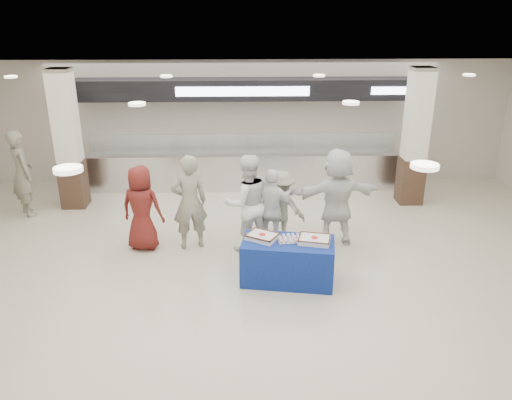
{
  "coord_description": "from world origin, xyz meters",
  "views": [
    {
      "loc": [
        -0.06,
        -7.0,
        4.43
      ],
      "look_at": [
        0.21,
        1.6,
        1.09
      ],
      "focal_mm": 35.0,
      "sensor_mm": 36.0,
      "label": 1
    }
  ],
  "objects_px": {
    "sheet_cake_left": "(262,236)",
    "cupcake_tray": "(290,239)",
    "display_table": "(288,261)",
    "soldier_b": "(281,207)",
    "sheet_cake_right": "(314,239)",
    "chef_tall": "(247,203)",
    "civilian_maroon": "(142,208)",
    "civilian_white": "(337,197)",
    "soldier_a": "(190,202)",
    "soldier_bg": "(22,173)",
    "chef_short": "(272,211)"
  },
  "relations": [
    {
      "from": "soldier_b",
      "to": "sheet_cake_right",
      "type": "bearing_deg",
      "value": 122.86
    },
    {
      "from": "civilian_white",
      "to": "soldier_bg",
      "type": "relative_size",
      "value": 1.0
    },
    {
      "from": "soldier_b",
      "to": "civilian_white",
      "type": "bearing_deg",
      "value": -168.51
    },
    {
      "from": "sheet_cake_left",
      "to": "cupcake_tray",
      "type": "height_order",
      "value": "sheet_cake_left"
    },
    {
      "from": "soldier_a",
      "to": "chef_tall",
      "type": "relative_size",
      "value": 0.98
    },
    {
      "from": "display_table",
      "to": "civilian_maroon",
      "type": "bearing_deg",
      "value": 162.69
    },
    {
      "from": "chef_short",
      "to": "display_table",
      "type": "bearing_deg",
      "value": 116.04
    },
    {
      "from": "display_table",
      "to": "civilian_white",
      "type": "relative_size",
      "value": 0.79
    },
    {
      "from": "cupcake_tray",
      "to": "soldier_b",
      "type": "xyz_separation_m",
      "value": [
        -0.02,
        1.53,
        -0.04
      ]
    },
    {
      "from": "display_table",
      "to": "soldier_b",
      "type": "xyz_separation_m",
      "value": [
        0.0,
        1.57,
        0.37
      ]
    },
    {
      "from": "soldier_bg",
      "to": "chef_short",
      "type": "bearing_deg",
      "value": -148.86
    },
    {
      "from": "sheet_cake_left",
      "to": "cupcake_tray",
      "type": "relative_size",
      "value": 1.44
    },
    {
      "from": "chef_tall",
      "to": "display_table",
      "type": "bearing_deg",
      "value": 101.21
    },
    {
      "from": "civilian_white",
      "to": "soldier_bg",
      "type": "bearing_deg",
      "value": -22.12
    },
    {
      "from": "civilian_maroon",
      "to": "chef_tall",
      "type": "bearing_deg",
      "value": -169.27
    },
    {
      "from": "chef_short",
      "to": "soldier_b",
      "type": "relative_size",
      "value": 1.1
    },
    {
      "from": "sheet_cake_right",
      "to": "chef_tall",
      "type": "xyz_separation_m",
      "value": [
        -1.11,
        1.28,
        0.15
      ]
    },
    {
      "from": "civilian_maroon",
      "to": "soldier_bg",
      "type": "xyz_separation_m",
      "value": [
        -2.96,
        1.81,
        0.14
      ]
    },
    {
      "from": "sheet_cake_left",
      "to": "civilian_white",
      "type": "relative_size",
      "value": 0.32
    },
    {
      "from": "chef_short",
      "to": "civilian_white",
      "type": "xyz_separation_m",
      "value": [
        1.28,
        0.25,
        0.16
      ]
    },
    {
      "from": "chef_short",
      "to": "sheet_cake_left",
      "type": "bearing_deg",
      "value": 94.42
    },
    {
      "from": "civilian_maroon",
      "to": "chef_tall",
      "type": "xyz_separation_m",
      "value": [
        2.02,
        -0.11,
        0.12
      ]
    },
    {
      "from": "sheet_cake_left",
      "to": "soldier_bg",
      "type": "xyz_separation_m",
      "value": [
        -5.22,
        3.05,
        0.18
      ]
    },
    {
      "from": "sheet_cake_left",
      "to": "cupcake_tray",
      "type": "bearing_deg",
      "value": -9.86
    },
    {
      "from": "display_table",
      "to": "chef_short",
      "type": "relative_size",
      "value": 0.95
    },
    {
      "from": "sheet_cake_right",
      "to": "civilian_maroon",
      "type": "xyz_separation_m",
      "value": [
        -3.12,
        1.39,
        0.04
      ]
    },
    {
      "from": "civilian_maroon",
      "to": "sheet_cake_left",
      "type": "bearing_deg",
      "value": 165.09
    },
    {
      "from": "soldier_bg",
      "to": "civilian_maroon",
      "type": "bearing_deg",
      "value": -160.47
    },
    {
      "from": "sheet_cake_right",
      "to": "sheet_cake_left",
      "type": "bearing_deg",
      "value": 169.76
    },
    {
      "from": "chef_tall",
      "to": "civilian_white",
      "type": "relative_size",
      "value": 0.98
    },
    {
      "from": "soldier_a",
      "to": "chef_tall",
      "type": "height_order",
      "value": "chef_tall"
    },
    {
      "from": "sheet_cake_right",
      "to": "soldier_bg",
      "type": "xyz_separation_m",
      "value": [
        -6.09,
        3.21,
        0.18
      ]
    },
    {
      "from": "civilian_white",
      "to": "chef_tall",
      "type": "bearing_deg",
      "value": -1.09
    },
    {
      "from": "civilian_maroon",
      "to": "soldier_bg",
      "type": "relative_size",
      "value": 0.86
    },
    {
      "from": "soldier_b",
      "to": "soldier_bg",
      "type": "height_order",
      "value": "soldier_bg"
    },
    {
      "from": "civilian_maroon",
      "to": "sheet_cake_right",
      "type": "bearing_deg",
      "value": 169.8
    },
    {
      "from": "soldier_b",
      "to": "chef_tall",
      "type": "bearing_deg",
      "value": 43.51
    },
    {
      "from": "civilian_maroon",
      "to": "civilian_white",
      "type": "relative_size",
      "value": 0.86
    },
    {
      "from": "sheet_cake_right",
      "to": "soldier_a",
      "type": "bearing_deg",
      "value": 147.34
    },
    {
      "from": "civilian_maroon",
      "to": "civilian_white",
      "type": "xyz_separation_m",
      "value": [
        3.76,
        0.1,
        0.14
      ]
    },
    {
      "from": "sheet_cake_left",
      "to": "civilian_maroon",
      "type": "relative_size",
      "value": 0.37
    },
    {
      "from": "soldier_a",
      "to": "sheet_cake_left",
      "type": "bearing_deg",
      "value": 120.61
    },
    {
      "from": "soldier_bg",
      "to": "cupcake_tray",
      "type": "bearing_deg",
      "value": -157.89
    },
    {
      "from": "civilian_white",
      "to": "display_table",
      "type": "bearing_deg",
      "value": 45.65
    },
    {
      "from": "soldier_a",
      "to": "sheet_cake_right",
      "type": "bearing_deg",
      "value": 131.15
    },
    {
      "from": "chef_tall",
      "to": "civilian_white",
      "type": "height_order",
      "value": "civilian_white"
    },
    {
      "from": "soldier_a",
      "to": "chef_short",
      "type": "xyz_separation_m",
      "value": [
        1.57,
        -0.18,
        -0.12
      ]
    },
    {
      "from": "sheet_cake_right",
      "to": "chef_short",
      "type": "relative_size",
      "value": 0.37
    },
    {
      "from": "display_table",
      "to": "civilian_white",
      "type": "height_order",
      "value": "civilian_white"
    },
    {
      "from": "civilian_maroon",
      "to": "soldier_bg",
      "type": "distance_m",
      "value": 3.48
    }
  ]
}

